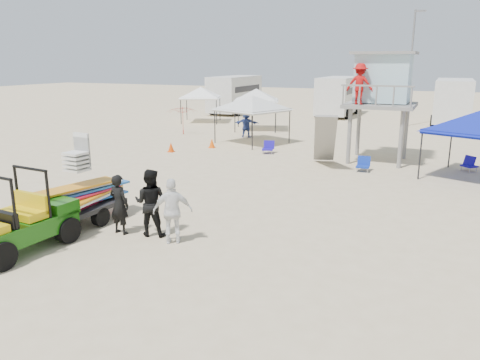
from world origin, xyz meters
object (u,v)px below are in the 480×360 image
at_px(utility_cart, 16,215).
at_px(lifeguard_tower, 380,82).
at_px(surf_trailer, 83,191).
at_px(canopy_blue, 479,114).
at_px(man_left, 119,204).

bearing_deg(utility_cart, lifeguard_tower, 66.45).
distance_m(utility_cart, surf_trailer, 2.34).
bearing_deg(utility_cart, canopy_blue, 50.21).
bearing_deg(lifeguard_tower, man_left, -111.12).
height_order(man_left, canopy_blue, canopy_blue).
height_order(surf_trailer, canopy_blue, canopy_blue).
xyz_separation_m(surf_trailer, canopy_blue, (10.55, 10.34, 1.65)).
distance_m(utility_cart, man_left, 2.55).
bearing_deg(utility_cart, man_left, 53.22).
relative_size(utility_cart, man_left, 1.64).
distance_m(man_left, canopy_blue, 14.07).
bearing_deg(man_left, utility_cart, 58.59).
xyz_separation_m(utility_cart, canopy_blue, (10.56, 12.68, 1.65)).
bearing_deg(canopy_blue, lifeguard_tower, 152.24).
distance_m(surf_trailer, lifeguard_tower, 14.32).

